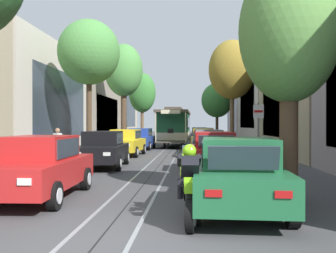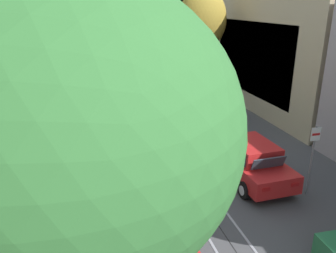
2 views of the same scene
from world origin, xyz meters
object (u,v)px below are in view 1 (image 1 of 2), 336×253
Objects in this scene: parked_car_silver_fifth_right at (204,136)px; street_tree_kerb_left_second at (89,53)px; parked_car_yellow_mid_left at (126,142)px; street_tree_kerb_left_mid at (124,71)px; parked_car_blue_fourth_left at (140,139)px; street_tree_kerb_right_second at (232,70)px; motorcycle_with_rider at (189,183)px; parked_car_red_near_left at (38,167)px; parked_car_grey_sixth_right at (200,134)px; fire_hydrant at (26,168)px; parked_car_black_second_left at (103,149)px; parked_car_red_second_right at (213,152)px; parked_car_green_near_right at (238,174)px; street_sign_post at (258,131)px; street_tree_kerb_right_near at (289,33)px; parked_car_yellow_fourth_right at (204,139)px; street_tree_kerb_left_fourth at (142,93)px; street_tree_kerb_right_mid at (217,100)px; parked_car_grey_mid_right at (208,144)px; cable_car_trolley at (175,127)px; pedestrian_on_left_pavement at (58,144)px.

street_tree_kerb_left_second is (-6.71, -13.80, 5.02)m from parked_car_silver_fifth_right.
street_tree_kerb_left_mid reaches higher than parked_car_yellow_mid_left.
parked_car_silver_fifth_right is at bearing 48.07° from parked_car_blue_fourth_left.
motorcycle_with_rider is (-2.72, -18.66, -4.73)m from street_tree_kerb_right_second.
parked_car_red_near_left is 1.00× the size of parked_car_grey_sixth_right.
motorcycle_with_rider is (3.93, -15.68, -0.03)m from parked_car_yellow_mid_left.
parked_car_red_near_left is 5.22× the size of fire_hydrant.
parked_car_black_second_left is at bearing -83.17° from street_tree_kerb_left_mid.
parked_car_yellow_mid_left is at bearing 90.75° from parked_car_black_second_left.
parked_car_red_second_right is (4.73, -1.24, 0.00)m from parked_car_black_second_left.
street_tree_kerb_right_second reaches higher than parked_car_black_second_left.
street_tree_kerb_left_mid is (-6.85, -2.22, 5.59)m from parked_car_silver_fifth_right.
parked_car_green_near_right is 0.51× the size of street_tree_kerb_left_mid.
parked_car_yellow_mid_left is 1.67× the size of street_sign_post.
parked_car_yellow_mid_left is 0.73× the size of street_tree_kerb_right_near.
street_tree_kerb_left_mid is at bearing -126.02° from parked_car_grey_sixth_right.
street_tree_kerb_left_second is (-6.51, -7.39, 5.02)m from parked_car_yellow_fourth_right.
parked_car_blue_fourth_left is at bearing 89.57° from parked_car_yellow_mid_left.
motorcycle_with_rider is at bearing -92.45° from parked_car_yellow_fourth_right.
street_tree_kerb_right_second is (1.83, 10.54, 4.70)m from parked_car_red_second_right.
fire_hydrant is (0.22, -31.66, -5.06)m from street_tree_kerb_left_fourth.
parked_car_grey_sixth_right reaches higher than fire_hydrant.
parked_car_black_second_left is 10.12m from motorcycle_with_rider.
parked_car_yellow_fourth_right is 13.29m from parked_car_grey_sixth_right.
street_tree_kerb_right_mid is at bearing 70.27° from parked_car_yellow_mid_left.
street_tree_kerb_left_second reaches higher than parked_car_green_near_right.
parked_car_grey_mid_right is 11.80m from cable_car_trolley.
pedestrian_on_left_pavement is at bearing -105.88° from cable_car_trolley.
street_tree_kerb_left_fourth is 37.54m from motorcycle_with_rider.
street_tree_kerb_left_second is 0.83× the size of cable_car_trolley.
street_sign_post is (1.48, -14.56, 0.84)m from parked_car_yellow_fourth_right.
parked_car_silver_fifth_right is at bearing 66.82° from parked_car_yellow_mid_left.
parked_car_red_second_right and parked_car_grey_mid_right have the same top height.
parked_car_red_second_right is at bearing -70.89° from parked_car_blue_fourth_left.
parked_car_red_second_right is at bearing 83.80° from motorcycle_with_rider.
street_tree_kerb_left_mid reaches higher than parked_car_green_near_right.
parked_car_red_second_right and parked_car_grey_sixth_right have the same top height.
parked_car_green_near_right is 1.67× the size of street_sign_post.
street_tree_kerb_left_second reaches higher than fire_hydrant.
parked_car_blue_fourth_left is 9.81m from street_tree_kerb_left_second.
parked_car_black_second_left and parked_car_yellow_fourth_right have the same top height.
street_tree_kerb_right_mid is 0.69× the size of cable_car_trolley.
street_sign_post is at bearing -86.49° from parked_car_silver_fifth_right.
street_tree_kerb_left_mid is (-0.14, 11.58, 0.57)m from street_tree_kerb_left_second.
parked_car_green_near_right is 1.00× the size of parked_car_silver_fifth_right.
street_sign_post reaches higher than parked_car_green_near_right.
street_tree_kerb_right_second is (1.62, -8.77, 4.70)m from parked_car_silver_fifth_right.
parked_car_black_second_left is 0.57× the size of street_tree_kerb_left_fourth.
street_tree_kerb_left_second is 1.27× the size of street_tree_kerb_right_near.
street_tree_kerb_left_mid is 20.98m from street_sign_post.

